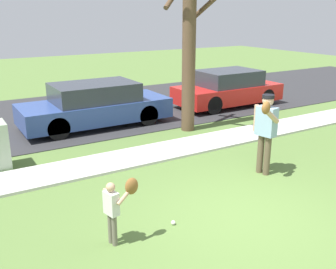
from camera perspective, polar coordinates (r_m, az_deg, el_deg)
name	(u,v)px	position (r m, az deg, el deg)	size (l,w,h in m)	color
ground_plane	(148,157)	(9.55, -2.91, -3.30)	(48.00, 48.00, 0.00)	#567538
sidewalk_strip	(146,155)	(9.62, -3.19, -2.96)	(36.00, 1.20, 0.06)	beige
road_surface	(80,113)	(14.05, -12.83, 3.16)	(36.00, 6.80, 0.02)	#2D2D30
person_adult	(266,126)	(8.45, 14.11, 1.22)	(0.68, 0.75, 1.76)	brown
person_child	(117,203)	(5.91, -7.50, -9.86)	(0.51, 0.36, 1.06)	#6B6656
baseball	(173,223)	(6.64, 0.78, -12.79)	(0.07, 0.07, 0.07)	white
street_tree_near	(189,34)	(11.24, 3.15, 14.53)	(1.85, 1.88, 5.29)	brown
parked_wagon_blue	(95,105)	(12.15, -10.63, 4.24)	(4.50, 1.80, 1.33)	#2D478C
parked_hatchback_red	(228,89)	(14.75, 8.73, 6.64)	(4.00, 1.75, 1.33)	red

